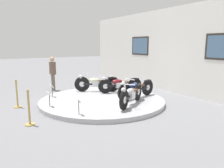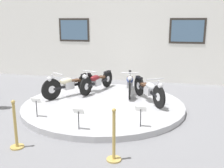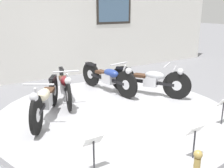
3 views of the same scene
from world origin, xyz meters
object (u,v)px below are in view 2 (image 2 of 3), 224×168
object	(u,v)px
motorcycle_silver	(149,89)
info_placard_front_right	(141,112)
stanchion_post_left_of_entry	(16,132)
info_placard_front_left	(36,103)
motorcycle_blue	(130,82)
motorcycle_maroon	(97,81)
motorcycle_cream	(69,84)
stanchion_post_right_of_entry	(114,143)
info_placard_front_centre	(78,114)

from	to	relation	value
motorcycle_silver	info_placard_front_right	world-z (taller)	motorcycle_silver
motorcycle_silver	stanchion_post_left_of_entry	size ratio (longest dim) A/B	1.68
info_placard_front_left	info_placard_front_right	bearing A→B (deg)	0.00
motorcycle_silver	info_placard_front_left	bearing A→B (deg)	-143.10
motorcycle_blue	info_placard_front_left	xyz separation A→B (m)	(-1.91, -2.74, -0.03)
motorcycle_maroon	motorcycle_blue	size ratio (longest dim) A/B	0.96
motorcycle_cream	motorcycle_maroon	distance (m)	1.04
motorcycle_blue	stanchion_post_right_of_entry	world-z (taller)	stanchion_post_right_of_entry
motorcycle_cream	stanchion_post_right_of_entry	distance (m)	4.06
motorcycle_maroon	stanchion_post_right_of_entry	bearing A→B (deg)	-68.51
info_placard_front_right	stanchion_post_left_of_entry	size ratio (longest dim) A/B	0.50
motorcycle_maroon	stanchion_post_left_of_entry	xyz separation A→B (m)	(-0.44, -4.09, -0.18)
motorcycle_cream	stanchion_post_left_of_entry	distance (m)	3.35
info_placard_front_centre	stanchion_post_left_of_entry	xyz separation A→B (m)	(-1.03, -0.86, -0.17)
motorcycle_blue	info_placard_front_centre	bearing A→B (deg)	-100.18
motorcycle_silver	motorcycle_blue	bearing A→B (deg)	133.14
info_placard_front_right	motorcycle_maroon	bearing A→B (deg)	125.00
motorcycle_cream	stanchion_post_left_of_entry	world-z (taller)	stanchion_post_left_of_entry
info_placard_front_centre	info_placard_front_left	bearing A→B (deg)	159.63
motorcycle_blue	info_placard_front_left	bearing A→B (deg)	-124.92
motorcycle_cream	motorcycle_silver	distance (m)	2.59
motorcycle_maroon	info_placard_front_right	size ratio (longest dim) A/B	3.73
motorcycle_maroon	motorcycle_blue	xyz separation A→B (m)	(1.17, 0.00, 0.01)
motorcycle_maroon	info_placard_front_right	distance (m)	3.34
motorcycle_cream	motorcycle_maroon	world-z (taller)	motorcycle_cream
info_placard_front_right	stanchion_post_left_of_entry	xyz separation A→B (m)	(-2.36, -1.36, -0.17)
info_placard_front_left	info_placard_front_centre	size ratio (longest dim) A/B	1.00
motorcycle_maroon	info_placard_front_right	world-z (taller)	motorcycle_maroon
motorcycle_blue	stanchion_post_left_of_entry	xyz separation A→B (m)	(-1.61, -4.09, -0.20)
motorcycle_cream	motorcycle_silver	xyz separation A→B (m)	(2.59, -0.00, -0.01)
info_placard_front_left	stanchion_post_left_of_entry	xyz separation A→B (m)	(0.30, -1.36, -0.17)
info_placard_front_centre	motorcycle_silver	bearing A→B (deg)	62.27
motorcycle_blue	info_placard_front_left	world-z (taller)	motorcycle_blue
info_placard_front_right	motorcycle_blue	bearing A→B (deg)	105.34
motorcycle_blue	info_placard_front_right	size ratio (longest dim) A/B	3.88
motorcycle_maroon	info_placard_front_left	xyz separation A→B (m)	(-0.75, -2.74, -0.01)
motorcycle_cream	motorcycle_maroon	xyz separation A→B (m)	(0.71, 0.76, -0.02)
motorcycle_maroon	stanchion_post_left_of_entry	bearing A→B (deg)	-96.15
motorcycle_cream	stanchion_post_left_of_entry	size ratio (longest dim) A/B	1.70
info_placard_front_left	info_placard_front_centre	distance (m)	1.42
stanchion_post_right_of_entry	motorcycle_cream	bearing A→B (deg)	124.89
motorcycle_blue	stanchion_post_right_of_entry	size ratio (longest dim) A/B	1.94
motorcycle_silver	info_placard_front_centre	xyz separation A→B (m)	(-1.30, -2.47, -0.02)
motorcycle_silver	info_placard_front_centre	bearing A→B (deg)	-117.73
motorcycle_cream	info_placard_front_right	bearing A→B (deg)	-36.91
motorcycle_maroon	info_placard_front_right	bearing A→B (deg)	-55.00
motorcycle_cream	motorcycle_blue	world-z (taller)	motorcycle_cream
motorcycle_cream	info_placard_front_centre	xyz separation A→B (m)	(1.30, -2.47, -0.03)
info_placard_front_left	info_placard_front_centre	bearing A→B (deg)	-20.37
motorcycle_maroon	motorcycle_silver	distance (m)	2.03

